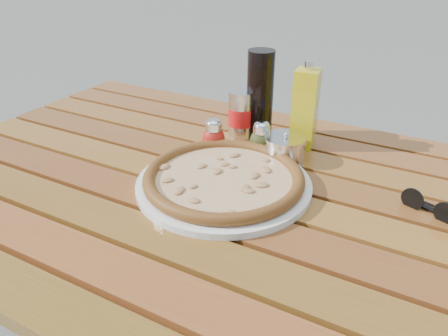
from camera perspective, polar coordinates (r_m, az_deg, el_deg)
The scene contains 10 objects.
table at distance 0.95m, azimuth -0.58°, elevation -6.12°, with size 1.40×0.90×0.75m.
plate at distance 0.90m, azimuth -0.03°, elevation -2.10°, with size 0.36×0.36×0.01m, color white.
pizza at distance 0.89m, azimuth -0.03°, elevation -1.23°, with size 0.39×0.39×0.03m.
pepper_shaker at distance 1.04m, azimuth -1.37°, elevation 4.25°, with size 0.06×0.06×0.08m.
oregano_shaker at distance 1.03m, azimuth 4.89°, elevation 3.90°, with size 0.06×0.06×0.08m.
dark_bottle at distance 1.10m, azimuth 4.72°, elevation 9.49°, with size 0.07×0.07×0.22m, color black.
soda_can at distance 1.11m, azimuth 2.28°, elevation 7.01°, with size 0.07×0.07×0.12m.
olive_oil_cruet at distance 1.06m, azimuth 10.52°, elevation 7.63°, with size 0.06×0.06×0.21m.
parmesan_tin at distance 1.00m, azimuth 7.95°, elevation 2.57°, with size 0.11×0.11×0.07m.
sunglasses at distance 0.90m, azimuth 25.20°, elevation -4.59°, with size 0.11×0.05×0.04m.
Camera 1 is at (0.38, -0.68, 1.21)m, focal length 35.00 mm.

